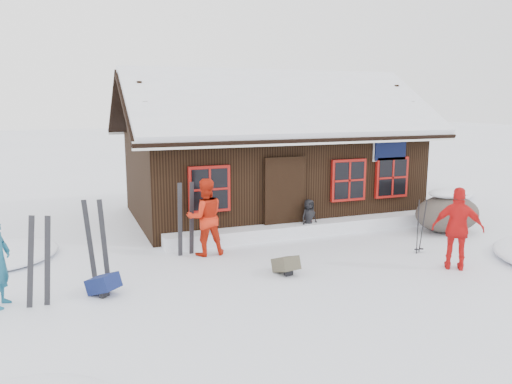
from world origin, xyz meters
The scene contains 14 objects.
ground centered at (0.00, 0.00, 0.00)m, with size 120.00×120.00×0.00m, color white.
mountain_hut centered at (1.50, 4.98, 1.58)m, with size 8.90×6.09×4.42m.
snow_drift centered at (1.50, 2.25, 0.17)m, with size 7.60×0.60×0.35m, color white.
snow_mounds centered at (1.65, 1.86, 0.00)m, with size 20.60×13.20×0.48m.
skier_orange_left centered at (-1.46, 1.53, 0.88)m, with size 0.85×0.67×1.76m, color red.
skier_orange_right centered at (3.13, -1.31, 0.86)m, with size 1.01×0.42×1.73m, color red.
skier_crouched centered at (1.50, 2.20, 0.48)m, with size 0.47×0.30×0.96m, color black.
boulder centered at (5.10, 1.17, 0.53)m, with size 1.80×1.35×1.05m.
ski_pair_left centered at (-4.85, -0.29, 0.77)m, with size 0.49×0.17×1.64m.
ski_pair_mid centered at (-3.87, 0.56, 0.79)m, with size 0.45×0.23×1.68m.
ski_pair_right centered at (-1.87, 1.70, 0.81)m, with size 0.42×0.11×1.72m.
ski_poles centered at (3.19, -0.09, 0.60)m, with size 0.23×0.11×1.28m.
backpack_blue centered at (-3.83, -0.15, 0.14)m, with size 0.39×0.52×0.28m, color #111B4B.
backpack_olive centered at (-0.30, -0.32, 0.14)m, with size 0.38×0.51×0.28m, color #494434.
Camera 1 is at (-4.33, -9.11, 3.44)m, focal length 35.00 mm.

